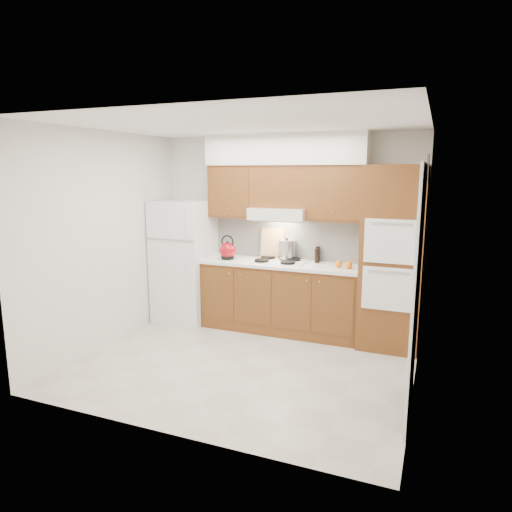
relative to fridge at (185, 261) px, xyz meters
The scene contains 26 objects.
floor 2.00m from the fridge, 39.06° to the right, with size 3.60×3.60×0.00m, color #BCB5A5.
ceiling 2.51m from the fridge, 39.06° to the right, with size 3.60×3.60×0.00m, color white.
wall_back 1.52m from the fridge, 14.37° to the left, with size 3.60×0.02×2.60m, color silver.
wall_left 1.28m from the fridge, 109.11° to the right, with size 0.02×3.00×2.60m, color silver.
wall_right 3.43m from the fridge, 19.58° to the right, with size 0.02×3.00×2.60m, color silver.
fridge is the anchor object (origin of this frame).
base_cabinets 1.49m from the fridge, ahead, with size 2.11×0.60×0.90m, color brown.
countertop 1.43m from the fridge, ahead, with size 2.13×0.62×0.04m, color white.
backsplash 1.51m from the fridge, 13.56° to the left, with size 2.11×0.03×0.56m, color white.
oven_cabinet 2.86m from the fridge, ahead, with size 0.70×0.65×2.20m, color brown.
upper_cab_left 1.22m from the fridge, 15.78° to the left, with size 0.63×0.33×0.70m, color brown.
upper_cab_right 2.35m from the fridge, ahead, with size 0.73×0.33×0.70m, color brown.
range_hood 1.56m from the fridge, ahead, with size 0.75×0.45×0.15m, color silver.
upper_cab_over_hood 1.75m from the fridge, ahead, with size 0.75×0.33×0.55m, color brown.
soffit 2.11m from the fridge, ahead, with size 2.13×0.36×0.40m, color silver.
cooktop 1.38m from the fridge, ahead, with size 0.74×0.50×0.01m, color white.
doorway 3.53m from the fridge, 25.02° to the right, with size 0.02×0.90×2.10m, color black.
wall_clock 3.49m from the fridge, 10.48° to the right, with size 0.30×0.30×0.02m, color #3F3833.
kettle 0.72m from the fridge, ahead, with size 0.22×0.22×0.22m, color maroon.
cutting_board 1.29m from the fridge, 12.41° to the left, with size 0.32×0.02×0.42m, color tan.
stock_pot 1.49m from the fridge, ahead, with size 0.23×0.23×0.24m, color silver.
condiment_a 1.90m from the fridge, ahead, with size 0.06×0.06×0.20m, color black.
condiment_b 1.90m from the fridge, ahead, with size 0.06×0.06×0.19m, color black.
condiment_c 1.88m from the fridge, ahead, with size 0.06×0.06×0.17m, color black.
orange_near 2.34m from the fridge, ahead, with size 0.09×0.09×0.09m, color orange.
orange_far 2.21m from the fridge, ahead, with size 0.09×0.09×0.09m, color #EF520C.
Camera 1 is at (1.92, -4.40, 2.13)m, focal length 32.00 mm.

